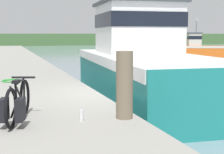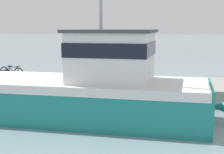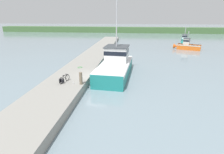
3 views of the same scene
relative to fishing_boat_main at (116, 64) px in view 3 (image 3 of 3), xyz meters
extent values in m
plane|color=gray|center=(-1.90, -3.28, -1.33)|extent=(320.00, 320.00, 0.00)
cube|color=gray|center=(-4.89, -3.28, -0.92)|extent=(4.55, 80.00, 0.82)
cube|color=#426638|center=(28.10, 62.52, -0.08)|extent=(180.00, 5.00, 2.51)
cube|color=teal|center=(-0.04, -0.56, -0.52)|extent=(4.24, 10.31, 1.63)
cone|color=teal|center=(0.41, 5.36, -0.52)|extent=(1.68, 1.93, 1.54)
cube|color=white|center=(-0.04, -0.56, 0.13)|extent=(4.29, 10.11, 0.33)
cube|color=white|center=(0.05, 0.70, 1.23)|extent=(3.00, 3.21, 1.88)
cube|color=black|center=(0.05, 0.70, 1.56)|extent=(3.06, 3.28, 0.53)
cube|color=#3D4247|center=(0.05, 0.70, 2.23)|extent=(3.24, 3.47, 0.12)
cylinder|color=#B2B2B7|center=(0.02, 0.25, 5.98)|extent=(0.14, 0.14, 7.37)
cube|color=orange|center=(14.88, 19.85, -0.75)|extent=(5.33, 3.65, 1.17)
cone|color=orange|center=(12.17, 20.97, -0.75)|extent=(1.26, 1.37, 1.11)
cube|color=beige|center=(14.88, 19.85, -0.28)|extent=(5.25, 3.65, 0.23)
cube|color=beige|center=(14.31, 20.09, 0.48)|extent=(1.76, 1.89, 1.27)
cube|color=black|center=(14.31, 20.09, 0.70)|extent=(1.80, 1.93, 0.36)
cube|color=#3D4247|center=(14.31, 20.09, 1.17)|extent=(1.91, 2.04, 0.12)
cylinder|color=#B2B2B7|center=(14.49, 20.01, 2.02)|extent=(0.14, 0.14, 1.57)
cylinder|color=#B2B2B7|center=(14.49, 20.01, 2.41)|extent=(0.74, 1.61, 0.10)
cube|color=teal|center=(16.82, 31.23, -0.83)|extent=(3.36, 7.16, 0.99)
cone|color=teal|center=(17.85, 35.21, -0.83)|extent=(1.23, 1.45, 0.94)
cube|color=silver|center=(16.82, 31.23, -0.44)|extent=(3.36, 7.04, 0.20)
cube|color=silver|center=(17.04, 32.07, 0.24)|extent=(1.94, 2.83, 1.15)
cube|color=black|center=(17.04, 32.07, 0.44)|extent=(1.98, 2.89, 0.32)
cube|color=#3D4247|center=(17.04, 32.07, 0.88)|extent=(2.09, 3.06, 0.12)
cylinder|color=#B2B2B7|center=(16.94, 31.70, 2.33)|extent=(0.14, 0.14, 2.79)
cylinder|color=#B2B2B7|center=(16.94, 31.70, 3.03)|extent=(1.48, 0.47, 0.10)
torus|color=black|center=(-4.92, -6.22, -0.17)|extent=(0.24, 0.67, 0.68)
torus|color=black|center=(-4.64, -5.25, -0.17)|extent=(0.24, 0.67, 0.68)
cylinder|color=black|center=(-4.88, -6.06, -0.25)|extent=(0.13, 0.34, 0.19)
cylinder|color=black|center=(-4.82, -5.85, -0.07)|extent=(0.07, 0.14, 0.52)
cylinder|color=black|center=(-4.86, -6.01, 0.01)|extent=(0.16, 0.44, 0.39)
cylinder|color=black|center=(-4.75, -5.60, -0.08)|extent=(0.21, 0.63, 0.52)
cylinder|color=black|center=(-4.73, -5.55, 0.18)|extent=(0.18, 0.51, 0.05)
cylinder|color=black|center=(-4.65, -5.28, 0.00)|extent=(0.06, 0.10, 0.35)
cylinder|color=black|center=(-4.66, -5.30, 0.22)|extent=(0.43, 0.16, 0.04)
cube|color=black|center=(-4.81, -5.83, 0.22)|extent=(0.16, 0.26, 0.05)
cube|color=black|center=(-5.04, -6.13, -0.21)|extent=(0.20, 0.34, 0.38)
cube|color=black|center=(-4.77, -6.21, -0.21)|extent=(0.20, 0.34, 0.38)
cylinder|color=#756651|center=(-2.91, -6.10, 0.11)|extent=(0.31, 0.31, 1.24)
torus|color=green|center=(-4.78, -0.26, -0.49)|extent=(0.63, 0.63, 0.05)
cylinder|color=silver|center=(-3.72, -6.07, -0.41)|extent=(0.07, 0.07, 0.20)
camera|label=1|loc=(-5.01, -11.95, 1.03)|focal=55.00mm
camera|label=2|loc=(13.15, 2.67, 2.40)|focal=55.00mm
camera|label=3|loc=(2.08, -21.95, 5.95)|focal=28.00mm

